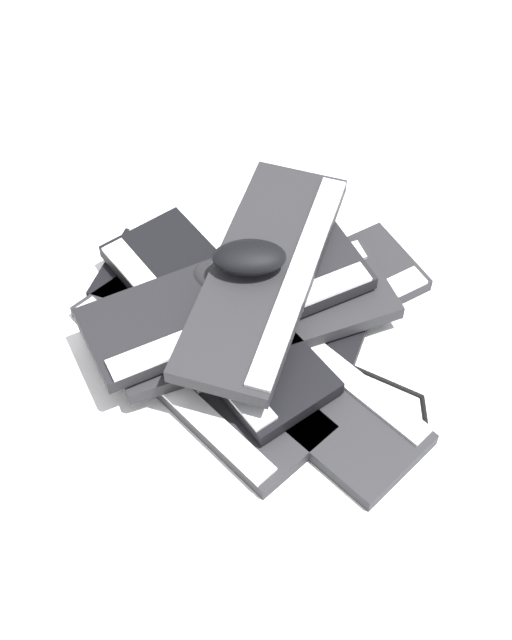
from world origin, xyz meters
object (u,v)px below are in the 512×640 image
object	(u,v)px
keyboard_2	(232,298)
mouse_1	(249,257)
keyboard_5	(213,317)
mouse_4	(228,280)
keyboard_4	(253,316)
mouse_3	(243,285)
mouse_2	(269,301)
keyboard_6	(228,300)
keyboard_3	(197,369)
keyboard_7	(265,273)
keyboard_0	(292,378)
keyboard_1	(293,309)

from	to	relation	value
keyboard_2	mouse_1	bearing A→B (deg)	19.52
keyboard_5	mouse_4	distance (m)	0.06
keyboard_4	mouse_3	distance (m)	0.05
mouse_2	keyboard_6	bearing A→B (deg)	-172.46
keyboard_3	mouse_3	world-z (taller)	mouse_3
keyboard_7	keyboard_4	bearing A→B (deg)	-57.94
keyboard_0	mouse_3	xyz separation A→B (m)	(-0.15, -0.00, 0.07)
keyboard_6	mouse_3	bearing A→B (deg)	107.14
keyboard_3	mouse_4	world-z (taller)	mouse_4
keyboard_3	mouse_3	xyz separation A→B (m)	(-0.06, 0.12, 0.07)
keyboard_2	mouse_3	xyz separation A→B (m)	(0.03, 0.00, 0.07)
keyboard_6	mouse_1	distance (m)	0.08
keyboard_4	keyboard_7	size ratio (longest dim) A/B	1.08
keyboard_6	keyboard_7	size ratio (longest dim) A/B	1.05
keyboard_2	mouse_3	bearing A→B (deg)	2.52
keyboard_3	keyboard_4	xyz separation A→B (m)	(-0.03, 0.11, 0.03)
mouse_2	keyboard_1	bearing A→B (deg)	57.65
keyboard_2	mouse_4	distance (m)	0.07
keyboard_2	keyboard_3	xyz separation A→B (m)	(0.09, -0.11, 0.00)
mouse_1	keyboard_3	bearing A→B (deg)	53.96
keyboard_5	keyboard_7	size ratio (longest dim) A/B	1.07
keyboard_2	mouse_1	distance (m)	0.13
keyboard_1	mouse_3	world-z (taller)	mouse_3
mouse_1	mouse_2	world-z (taller)	mouse_1
keyboard_3	keyboard_5	size ratio (longest dim) A/B	1.02
keyboard_2	mouse_3	distance (m)	0.07
keyboard_1	keyboard_3	xyz separation A→B (m)	(0.03, -0.19, 0.00)
keyboard_6	mouse_3	distance (m)	0.03
keyboard_7	mouse_4	distance (m)	0.06
keyboard_5	keyboard_6	size ratio (longest dim) A/B	1.01
keyboard_0	keyboard_2	bearing A→B (deg)	-179.18
keyboard_1	mouse_4	size ratio (longest dim) A/B	4.00
keyboard_1	keyboard_4	xyz separation A→B (m)	(0.00, -0.07, 0.03)
keyboard_0	mouse_4	world-z (taller)	mouse_4
keyboard_1	mouse_1	xyz separation A→B (m)	(-0.03, -0.06, 0.13)
keyboard_4	keyboard_5	world-z (taller)	same
keyboard_6	keyboard_1	bearing A→B (deg)	75.82
keyboard_0	keyboard_4	bearing A→B (deg)	-177.77
mouse_2	mouse_4	distance (m)	0.07
keyboard_1	keyboard_2	xyz separation A→B (m)	(-0.07, -0.07, 0.00)
mouse_2	mouse_4	world-z (taller)	same
keyboard_5	mouse_2	world-z (taller)	mouse_2
keyboard_3	keyboard_7	size ratio (longest dim) A/B	1.09
keyboard_6	mouse_1	size ratio (longest dim) A/B	4.08
keyboard_0	keyboard_2	distance (m)	0.18
keyboard_2	mouse_3	size ratio (longest dim) A/B	3.94
keyboard_0	keyboard_4	distance (m)	0.11
keyboard_2	mouse_2	size ratio (longest dim) A/B	3.94
keyboard_3	mouse_1	distance (m)	0.19
keyboard_2	keyboard_7	bearing A→B (deg)	34.64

